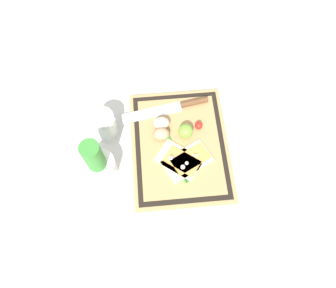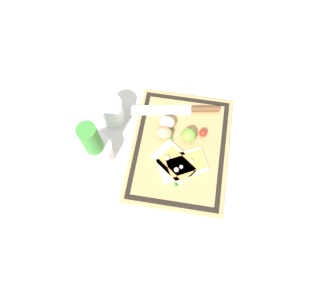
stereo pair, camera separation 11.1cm
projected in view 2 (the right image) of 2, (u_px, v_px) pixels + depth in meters
ground_plane at (180, 150)px, 1.14m from camera, size 6.00×6.00×0.00m
cutting_board at (180, 149)px, 1.13m from camera, size 0.44×0.33×0.02m
pizza_slice_near at (183, 165)px, 1.09m from camera, size 0.15×0.18×0.02m
pizza_slice_far at (175, 162)px, 1.10m from camera, size 0.16×0.17×0.02m
knife at (190, 109)px, 1.18m from camera, size 0.08×0.32×0.02m
egg_brown at (164, 133)px, 1.12m from camera, size 0.04×0.06×0.04m
egg_pink at (167, 122)px, 1.14m from camera, size 0.04×0.06×0.04m
lime at (188, 135)px, 1.12m from camera, size 0.05×0.05×0.05m
cherry_tomato_red at (203, 133)px, 1.13m from camera, size 0.03×0.03×0.03m
scallion_bunch at (173, 150)px, 1.12m from camera, size 0.25×0.10×0.01m
herb_pot at (95, 147)px, 1.07m from camera, size 0.11×0.11×0.20m
sauce_jar at (112, 112)px, 1.15m from camera, size 0.09×0.09×0.10m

